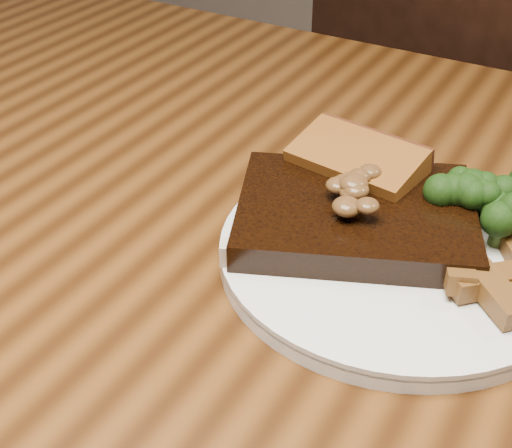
{
  "coord_description": "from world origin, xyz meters",
  "views": [
    {
      "loc": [
        0.21,
        -0.39,
        1.09
      ],
      "look_at": [
        -0.01,
        -0.01,
        0.78
      ],
      "focal_mm": 50.0,
      "sensor_mm": 36.0,
      "label": 1
    }
  ],
  "objects": [
    {
      "name": "potato_wedges",
      "position": [
        0.16,
        0.05,
        0.77
      ],
      "size": [
        0.1,
        0.1,
        0.02
      ],
      "primitive_type": null,
      "color": "brown",
      "rests_on": "plate"
    },
    {
      "name": "garlic_bread",
      "position": [
        0.03,
        0.09,
        0.77
      ],
      "size": [
        0.11,
        0.07,
        0.02
      ],
      "primitive_type": "cube",
      "rotation": [
        0.0,
        0.0,
        -0.15
      ],
      "color": "brown",
      "rests_on": "plate"
    },
    {
      "name": "chair_far",
      "position": [
        -0.02,
        0.64,
        0.47
      ],
      "size": [
        0.5,
        0.5,
        0.86
      ],
      "rotation": [
        0.0,
        0.0,
        2.88
      ],
      "color": "black",
      "rests_on": "ground"
    },
    {
      "name": "plate",
      "position": [
        0.08,
        0.04,
        0.76
      ],
      "size": [
        0.27,
        0.27,
        0.01
      ],
      "primitive_type": "cylinder",
      "rotation": [
        0.0,
        0.0,
        0.03
      ],
      "color": "white",
      "rests_on": "dining_table"
    },
    {
      "name": "mushroom_pile",
      "position": [
        0.05,
        0.04,
        0.8
      ],
      "size": [
        0.06,
        0.06,
        0.03
      ],
      "primitive_type": null,
      "color": "brown",
      "rests_on": "steak"
    },
    {
      "name": "dining_table",
      "position": [
        0.0,
        0.0,
        0.66
      ],
      "size": [
        1.6,
        0.9,
        0.75
      ],
      "color": "#522D10",
      "rests_on": "ground"
    },
    {
      "name": "steak",
      "position": [
        0.05,
        0.04,
        0.78
      ],
      "size": [
        0.22,
        0.2,
        0.03
      ],
      "primitive_type": "cube",
      "rotation": [
        0.0,
        0.0,
        0.4
      ],
      "color": "black",
      "rests_on": "plate"
    },
    {
      "name": "broccoli_cluster",
      "position": [
        0.13,
        0.1,
        0.78
      ],
      "size": [
        0.07,
        0.07,
        0.04
      ],
      "primitive_type": null,
      "color": "#16330B",
      "rests_on": "plate"
    },
    {
      "name": "steak_bone",
      "position": [
        0.05,
        -0.02,
        0.77
      ],
      "size": [
        0.14,
        0.07,
        0.02
      ],
      "primitive_type": "cube",
      "rotation": [
        0.0,
        0.0,
        0.4
      ],
      "color": "#C5B499",
      "rests_on": "plate"
    }
  ]
}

